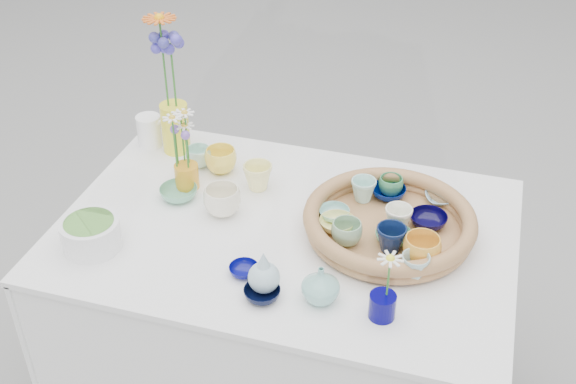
# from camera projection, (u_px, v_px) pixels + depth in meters

# --- Properties ---
(wicker_tray) EXTENTS (0.47, 0.47, 0.08)m
(wicker_tray) POSITION_uv_depth(u_px,v_px,m) (389.00, 223.00, 1.97)
(wicker_tray) COLOR brown
(wicker_tray) RESTS_ON display_table
(tray_ceramic_0) EXTENTS (0.12, 0.12, 0.03)m
(tray_ceramic_0) POSITION_uv_depth(u_px,v_px,m) (389.00, 192.00, 2.10)
(tray_ceramic_0) COLOR #01145E
(tray_ceramic_0) RESTS_ON wicker_tray
(tray_ceramic_1) EXTENTS (0.13, 0.13, 0.03)m
(tray_ceramic_1) POSITION_uv_depth(u_px,v_px,m) (428.00, 220.00, 1.99)
(tray_ceramic_1) COLOR black
(tray_ceramic_1) RESTS_ON wicker_tray
(tray_ceramic_2) EXTENTS (0.10, 0.10, 0.08)m
(tray_ceramic_2) POSITION_uv_depth(u_px,v_px,m) (422.00, 250.00, 1.84)
(tray_ceramic_2) COLOR gold
(tray_ceramic_2) RESTS_ON wicker_tray
(tray_ceramic_3) EXTENTS (0.12, 0.12, 0.03)m
(tray_ceramic_3) POSITION_uv_depth(u_px,v_px,m) (393.00, 237.00, 1.93)
(tray_ceramic_3) COLOR #52A47E
(tray_ceramic_3) RESTS_ON wicker_tray
(tray_ceramic_4) EXTENTS (0.09, 0.09, 0.07)m
(tray_ceramic_4) POSITION_uv_depth(u_px,v_px,m) (347.00, 233.00, 1.91)
(tray_ceramic_4) COLOR #83AE8A
(tray_ceramic_4) RESTS_ON wicker_tray
(tray_ceramic_5) EXTENTS (0.11, 0.11, 0.03)m
(tray_ceramic_5) POSITION_uv_depth(u_px,v_px,m) (334.00, 214.00, 2.02)
(tray_ceramic_5) COLOR #88C8C4
(tray_ceramic_5) RESTS_ON wicker_tray
(tray_ceramic_6) EXTENTS (0.09, 0.09, 0.07)m
(tray_ceramic_6) POSITION_uv_depth(u_px,v_px,m) (363.00, 190.00, 2.08)
(tray_ceramic_6) COLOR #A8DCCF
(tray_ceramic_6) RESTS_ON wicker_tray
(tray_ceramic_7) EXTENTS (0.09, 0.09, 0.07)m
(tray_ceramic_7) POSITION_uv_depth(u_px,v_px,m) (398.00, 219.00, 1.96)
(tray_ceramic_7) COLOR white
(tray_ceramic_7) RESTS_ON wicker_tray
(tray_ceramic_8) EXTENTS (0.11, 0.11, 0.02)m
(tray_ceramic_8) POSITION_uv_depth(u_px,v_px,m) (440.00, 198.00, 2.08)
(tray_ceramic_8) COLOR #91CAF0
(tray_ceramic_8) RESTS_ON wicker_tray
(tray_ceramic_9) EXTENTS (0.09, 0.09, 0.07)m
(tray_ceramic_9) POSITION_uv_depth(u_px,v_px,m) (391.00, 239.00, 1.88)
(tray_ceramic_9) COLOR #0C1A40
(tray_ceramic_9) RESTS_ON wicker_tray
(tray_ceramic_10) EXTENTS (0.13, 0.13, 0.03)m
(tray_ceramic_10) POSITION_uv_depth(u_px,v_px,m) (337.00, 224.00, 1.97)
(tray_ceramic_10) COLOR #FFEC83
(tray_ceramic_10) RESTS_ON wicker_tray
(tray_ceramic_11) EXTENTS (0.08, 0.08, 0.07)m
(tray_ceramic_11) POSITION_uv_depth(u_px,v_px,m) (415.00, 266.00, 1.80)
(tray_ceramic_11) COLOR #95B8AF
(tray_ceramic_11) RESTS_ON wicker_tray
(tray_ceramic_12) EXTENTS (0.08, 0.08, 0.06)m
(tray_ceramic_12) POSITION_uv_depth(u_px,v_px,m) (391.00, 186.00, 2.10)
(tray_ceramic_12) COLOR #3A8B5A
(tray_ceramic_12) RESTS_ON wicker_tray
(loose_ceramic_0) EXTENTS (0.10, 0.10, 0.08)m
(loose_ceramic_0) POSITION_uv_depth(u_px,v_px,m) (221.00, 160.00, 2.23)
(loose_ceramic_0) COLOR #FFDE4B
(loose_ceramic_0) RESTS_ON display_table
(loose_ceramic_1) EXTENTS (0.11, 0.11, 0.08)m
(loose_ceramic_1) POSITION_uv_depth(u_px,v_px,m) (258.00, 177.00, 2.15)
(loose_ceramic_1) COLOR #FFF795
(loose_ceramic_1) RESTS_ON display_table
(loose_ceramic_2) EXTENTS (0.15, 0.15, 0.03)m
(loose_ceramic_2) POSITION_uv_depth(u_px,v_px,m) (179.00, 193.00, 2.12)
(loose_ceramic_2) COLOR #62A783
(loose_ceramic_2) RESTS_ON display_table
(loose_ceramic_3) EXTENTS (0.13, 0.13, 0.08)m
(loose_ceramic_3) POSITION_uv_depth(u_px,v_px,m) (222.00, 201.00, 2.05)
(loose_ceramic_3) COLOR #F3ECCD
(loose_ceramic_3) RESTS_ON display_table
(loose_ceramic_4) EXTENTS (0.10, 0.10, 0.02)m
(loose_ceramic_4) POSITION_uv_depth(u_px,v_px,m) (244.00, 270.00, 1.85)
(loose_ceramic_4) COLOR #05065D
(loose_ceramic_4) RESTS_ON display_table
(loose_ceramic_5) EXTENTS (0.10, 0.10, 0.06)m
(loose_ceramic_5) POSITION_uv_depth(u_px,v_px,m) (199.00, 157.00, 2.26)
(loose_ceramic_5) COLOR silver
(loose_ceramic_5) RESTS_ON display_table
(loose_ceramic_6) EXTENTS (0.10, 0.10, 0.03)m
(loose_ceramic_6) POSITION_uv_depth(u_px,v_px,m) (262.00, 293.00, 1.77)
(loose_ceramic_6) COLOR black
(loose_ceramic_6) RESTS_ON display_table
(fluted_bowl) EXTENTS (0.20, 0.20, 0.08)m
(fluted_bowl) POSITION_uv_depth(u_px,v_px,m) (91.00, 234.00, 1.92)
(fluted_bowl) COLOR white
(fluted_bowl) RESTS_ON display_table
(bud_vase_paleblue) EXTENTS (0.09, 0.09, 0.12)m
(bud_vase_paleblue) POSITION_uv_depth(u_px,v_px,m) (264.00, 271.00, 1.77)
(bud_vase_paleblue) COLOR #A1C0CB
(bud_vase_paleblue) RESTS_ON display_table
(bud_vase_seafoam) EXTENTS (0.12, 0.12, 0.10)m
(bud_vase_seafoam) POSITION_uv_depth(u_px,v_px,m) (321.00, 284.00, 1.75)
(bud_vase_seafoam) COLOR #7DBAAF
(bud_vase_seafoam) RESTS_ON display_table
(bud_vase_cobalt) EXTENTS (0.08, 0.08, 0.07)m
(bud_vase_cobalt) POSITION_uv_depth(u_px,v_px,m) (382.00, 306.00, 1.71)
(bud_vase_cobalt) COLOR #030051
(bud_vase_cobalt) RESTS_ON display_table
(single_daisy) EXTENTS (0.08, 0.08, 0.13)m
(single_daisy) POSITION_uv_depth(u_px,v_px,m) (388.00, 277.00, 1.66)
(single_daisy) COLOR white
(single_daisy) RESTS_ON bud_vase_cobalt
(tall_vase_yellow) EXTENTS (0.11, 0.11, 0.17)m
(tall_vase_yellow) POSITION_uv_depth(u_px,v_px,m) (175.00, 128.00, 2.31)
(tall_vase_yellow) COLOR yellow
(tall_vase_yellow) RESTS_ON display_table
(gerbera) EXTENTS (0.13, 0.13, 0.30)m
(gerbera) POSITION_uv_depth(u_px,v_px,m) (164.00, 64.00, 2.18)
(gerbera) COLOR orange
(gerbera) RESTS_ON tall_vase_yellow
(hydrangea) EXTENTS (0.10, 0.10, 0.29)m
(hydrangea) POSITION_uv_depth(u_px,v_px,m) (173.00, 75.00, 2.20)
(hydrangea) COLOR #3D3C9B
(hydrangea) RESTS_ON tall_vase_yellow
(white_pitcher) EXTENTS (0.13, 0.11, 0.11)m
(white_pitcher) POSITION_uv_depth(u_px,v_px,m) (149.00, 131.00, 2.35)
(white_pitcher) COLOR white
(white_pitcher) RESTS_ON display_table
(daisy_cup) EXTENTS (0.09, 0.09, 0.08)m
(daisy_cup) POSITION_uv_depth(u_px,v_px,m) (187.00, 176.00, 2.16)
(daisy_cup) COLOR orange
(daisy_cup) RESTS_ON display_table
(daisy_posy) EXTENTS (0.11, 0.11, 0.17)m
(daisy_posy) POSITION_uv_depth(u_px,v_px,m) (181.00, 139.00, 2.09)
(daisy_posy) COLOR white
(daisy_posy) RESTS_ON daisy_cup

